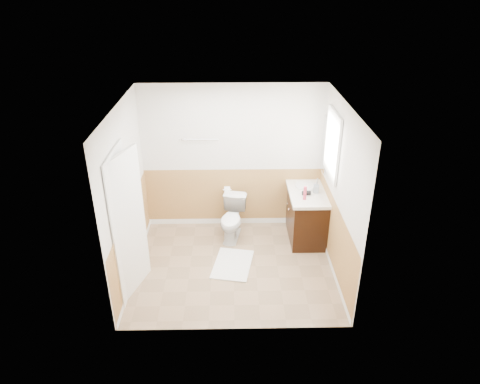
{
  "coord_description": "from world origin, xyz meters",
  "views": [
    {
      "loc": [
        -0.02,
        -5.45,
        4.06
      ],
      "look_at": [
        0.1,
        0.25,
        1.15
      ],
      "focal_mm": 32.8,
      "sensor_mm": 36.0,
      "label": 1
    }
  ],
  "objects_px": {
    "lotion_bottle": "(305,193)",
    "vanity_cabinet": "(306,214)",
    "bath_mat": "(233,264)",
    "soap_dispenser": "(316,187)",
    "toilet": "(232,219)"
  },
  "relations": [
    {
      "from": "bath_mat",
      "to": "soap_dispenser",
      "type": "bearing_deg",
      "value": 29.31
    },
    {
      "from": "toilet",
      "to": "vanity_cabinet",
      "type": "bearing_deg",
      "value": 13.01
    },
    {
      "from": "toilet",
      "to": "bath_mat",
      "type": "xyz_separation_m",
      "value": [
        0.0,
        -0.79,
        -0.34
      ]
    },
    {
      "from": "toilet",
      "to": "lotion_bottle",
      "type": "relative_size",
      "value": 3.19
    },
    {
      "from": "lotion_bottle",
      "to": "soap_dispenser",
      "type": "distance_m",
      "value": 0.32
    },
    {
      "from": "bath_mat",
      "to": "vanity_cabinet",
      "type": "height_order",
      "value": "vanity_cabinet"
    },
    {
      "from": "bath_mat",
      "to": "soap_dispenser",
      "type": "height_order",
      "value": "soap_dispenser"
    },
    {
      "from": "lotion_bottle",
      "to": "vanity_cabinet",
      "type": "bearing_deg",
      "value": 72.61
    },
    {
      "from": "toilet",
      "to": "soap_dispenser",
      "type": "height_order",
      "value": "soap_dispenser"
    },
    {
      "from": "soap_dispenser",
      "to": "lotion_bottle",
      "type": "bearing_deg",
      "value": -132.84
    },
    {
      "from": "toilet",
      "to": "vanity_cabinet",
      "type": "distance_m",
      "value": 1.23
    },
    {
      "from": "bath_mat",
      "to": "lotion_bottle",
      "type": "xyz_separation_m",
      "value": [
        1.13,
        0.52,
        0.95
      ]
    },
    {
      "from": "bath_mat",
      "to": "vanity_cabinet",
      "type": "bearing_deg",
      "value": 34.33
    },
    {
      "from": "vanity_cabinet",
      "to": "soap_dispenser",
      "type": "relative_size",
      "value": 5.76
    },
    {
      "from": "toilet",
      "to": "soap_dispenser",
      "type": "distance_m",
      "value": 1.48
    }
  ]
}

